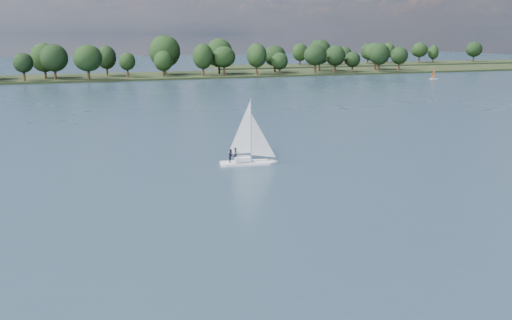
{
  "coord_description": "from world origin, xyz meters",
  "views": [
    {
      "loc": [
        -31.83,
        -23.69,
        17.18
      ],
      "look_at": [
        -8.45,
        38.33,
        2.5
      ],
      "focal_mm": 40.0,
      "sensor_mm": 36.0,
      "label": 1
    }
  ],
  "objects": [
    {
      "name": "treeline",
      "position": [
        -13.38,
        208.79,
        7.98
      ],
      "size": [
        562.8,
        73.89,
        17.65
      ],
      "color": "black",
      "rests_on": "ground"
    },
    {
      "name": "far_shore_back",
      "position": [
        160.0,
        260.0,
        0.0
      ],
      "size": [
        220.0,
        30.0,
        1.4
      ],
      "primitive_type": "cube",
      "color": "black",
      "rests_on": "ground"
    },
    {
      "name": "far_shore",
      "position": [
        0.0,
        212.0,
        0.0
      ],
      "size": [
        660.0,
        40.0,
        1.5
      ],
      "primitive_type": "cube",
      "color": "black",
      "rests_on": "ground"
    },
    {
      "name": "ground",
      "position": [
        0.0,
        100.0,
        0.0
      ],
      "size": [
        700.0,
        700.0,
        0.0
      ],
      "primitive_type": "plane",
      "color": "#233342",
      "rests_on": "ground"
    },
    {
      "name": "dinghy_orange",
      "position": [
        112.09,
        161.12,
        1.18
      ],
      "size": [
        3.2,
        1.43,
        5.0
      ],
      "rotation": [
        0.0,
        0.0,
        0.06
      ],
      "color": "white",
      "rests_on": "ground"
    },
    {
      "name": "sailboat",
      "position": [
        -6.79,
        46.66,
        2.6
      ],
      "size": [
        7.31,
        3.03,
        9.33
      ],
      "rotation": [
        0.0,
        0.0,
        -0.15
      ],
      "color": "white",
      "rests_on": "ground"
    }
  ]
}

